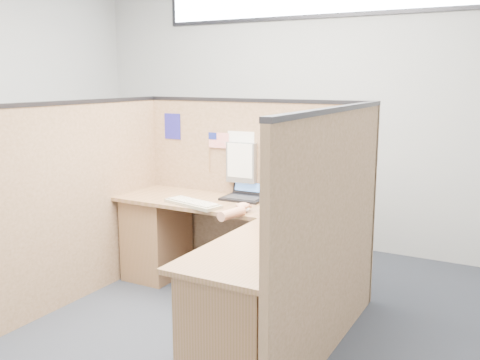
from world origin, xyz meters
The scene contains 13 objects.
floor centered at (0.00, 0.00, 0.00)m, with size 5.00×5.00×0.00m, color #222730.
wall_back centered at (0.00, 2.25, 1.40)m, with size 5.00×5.00×0.00m, color #A7AAAD.
cubicle_partitions centered at (0.00, 0.43, 0.77)m, with size 2.06×1.83×1.53m.
l_desk centered at (0.18, 0.29, 0.39)m, with size 1.95×1.75×0.73m.
laptop centered at (0.01, 0.90, 0.79)m, with size 0.34×0.33×0.24m.
keyboard centered at (-0.24, 0.48, 0.75)m, with size 0.52×0.28×0.03m.
mouse centered at (0.20, 0.48, 0.75)m, with size 0.10×0.06×0.04m, color #B7B7BC.
hand_forearm centered at (0.21, 0.34, 0.77)m, with size 0.11×0.37×0.08m.
blue_poster centered at (-0.77, 0.97, 1.27)m, with size 0.17×0.00×0.22m, color navy.
american_flag centered at (-0.31, 0.96, 1.17)m, with size 0.20×0.01×0.34m.
file_holder centered at (-0.07, 0.94, 1.01)m, with size 0.26×0.05×0.33m.
paper_left centered at (-0.09, 0.97, 1.11)m, with size 0.24×0.00×0.31m, color white.
paper_right centered at (0.69, 0.97, 1.14)m, with size 0.24×0.00×0.30m, color white.
Camera 1 is at (2.00, -2.85, 1.69)m, focal length 40.00 mm.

